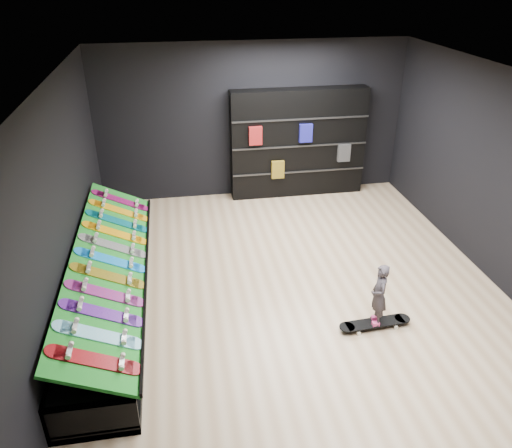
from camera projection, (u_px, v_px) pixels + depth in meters
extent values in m
cube|color=tan|center=(292.00, 288.00, 7.32)|extent=(6.00, 7.00, 0.01)
cube|color=white|center=(300.00, 80.00, 5.93)|extent=(6.00, 7.00, 0.01)
cube|color=black|center=(253.00, 121.00, 9.68)|extent=(6.00, 0.02, 3.00)
cube|color=black|center=(412.00, 393.00, 3.57)|extent=(6.00, 0.02, 3.00)
cube|color=black|center=(60.00, 212.00, 6.18)|extent=(0.02, 7.00, 3.00)
cube|color=black|center=(501.00, 180.00, 7.07)|extent=(0.02, 7.00, 3.00)
cube|color=#106B18|center=(110.00, 262.00, 6.62)|extent=(0.92, 4.50, 0.46)
cube|color=black|center=(298.00, 143.00, 9.85)|extent=(2.67, 0.31, 2.14)
imported|color=black|center=(377.00, 306.00, 6.36)|extent=(0.16, 0.21, 0.52)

